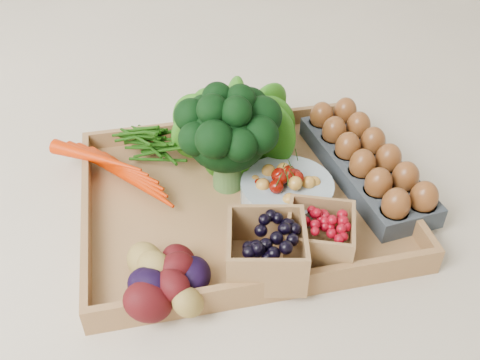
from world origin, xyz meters
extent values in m
plane|color=beige|center=(0.00, 0.00, 0.00)|extent=(4.00, 4.00, 0.00)
cube|color=#9D7042|center=(0.00, 0.00, 0.01)|extent=(0.55, 0.45, 0.01)
sphere|color=#265D0E|center=(0.02, 0.13, 0.09)|extent=(0.16, 0.16, 0.16)
cylinder|color=#8C9EA5|center=(0.08, -0.02, 0.04)|extent=(0.16, 0.16, 0.04)
cube|color=#373E46|center=(0.25, 0.02, 0.03)|extent=(0.16, 0.35, 0.04)
cube|color=black|center=(0.00, -0.17, 0.06)|extent=(0.14, 0.14, 0.08)
cube|color=maroon|center=(0.10, -0.15, 0.05)|extent=(0.14, 0.14, 0.07)
camera|label=1|loc=(-0.15, -0.71, 0.66)|focal=40.00mm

